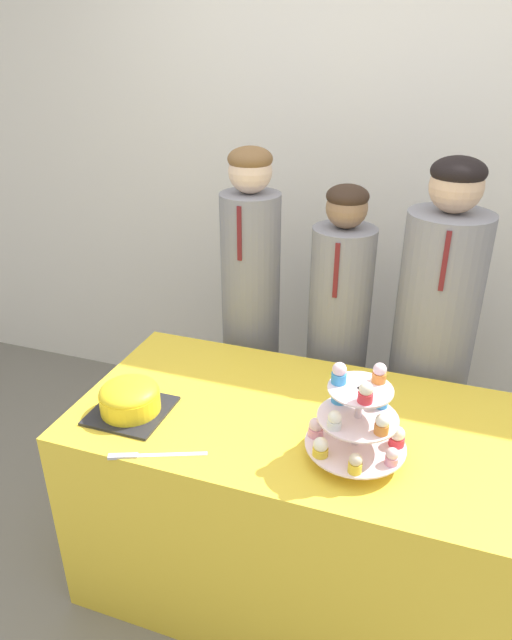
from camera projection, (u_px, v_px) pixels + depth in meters
name	position (u px, v px, depth m)	size (l,w,h in m)	color
wall_back	(374.00, 171.00, 2.68)	(9.00, 0.06, 2.70)	silver
table	(298.00, 504.00, 2.08)	(1.53, 0.78, 0.77)	yellow
round_cake	(130.00, 398.00, 1.91)	(0.25, 0.25, 0.12)	#232328
cake_knife	(141.00, 456.00, 1.73)	(0.29, 0.13, 0.01)	silver
cupcake_stand	(357.00, 420.00, 1.67)	(0.30, 0.30, 0.31)	silver
student_0	(251.00, 328.00, 2.55)	(0.25, 0.26, 1.54)	gray
student_1	(336.00, 356.00, 2.46)	(0.26, 0.26, 1.42)	gray
student_2	(429.00, 360.00, 2.32)	(0.32, 0.32, 1.55)	gray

